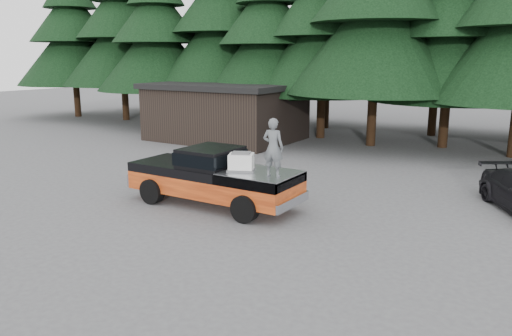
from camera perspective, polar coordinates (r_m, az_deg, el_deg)
The scene contains 7 objects.
ground at distance 15.19m, azimuth -1.85°, elevation -5.86°, with size 120.00×120.00×0.00m, color #4B4C4E.
pickup_truck at distance 16.49m, azimuth -4.84°, elevation -1.99°, with size 6.00×2.04×1.33m, color #E4591C, non-canonical shape.
truck_cab at distance 16.33m, azimuth -5.19°, elevation 1.31°, with size 1.66×1.90×0.59m, color black.
air_compressor at distance 15.55m, azimuth -1.70°, elevation 0.64°, with size 0.74×0.62×0.51m, color white.
man_on_bed at distance 14.64m, azimuth 1.97°, elevation 2.35°, with size 0.64×0.42×1.75m, color #565A5D.
utility_building at distance 29.56m, azimuth -3.45°, elevation 6.50°, with size 8.40×6.40×3.30m.
treeline at distance 30.27m, azimuth 18.13°, elevation 17.55°, with size 60.15×16.05×17.50m.
Camera 1 is at (8.03, -11.95, 4.82)m, focal length 35.00 mm.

